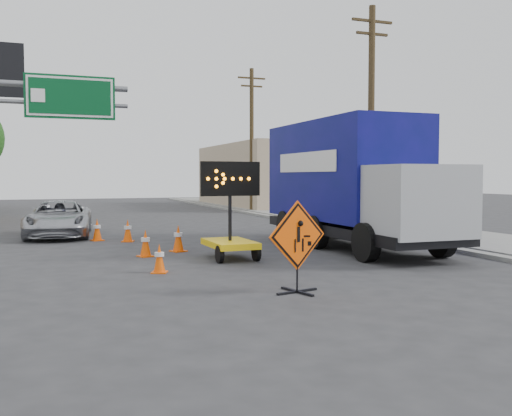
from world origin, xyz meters
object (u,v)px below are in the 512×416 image
arrow_board (230,237)px  box_truck (352,190)px  pickup_truck (59,219)px  construction_sign (297,244)px

arrow_board → box_truck: 4.69m
arrow_board → box_truck: size_ratio=0.31×
pickup_truck → box_truck: size_ratio=0.57×
construction_sign → pickup_truck: bearing=93.8°
arrow_board → pickup_truck: arrow_board is taller
arrow_board → pickup_truck: 8.79m
pickup_truck → box_truck: (8.63, -6.63, 1.14)m
construction_sign → box_truck: (4.57, 5.86, 0.87)m
construction_sign → arrow_board: size_ratio=0.67×
construction_sign → box_truck: size_ratio=0.21×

